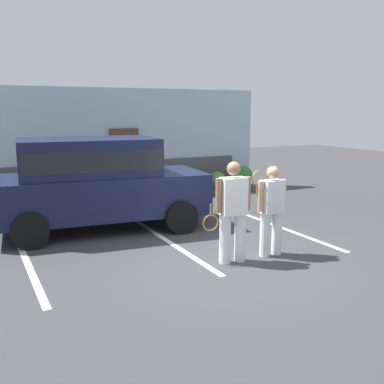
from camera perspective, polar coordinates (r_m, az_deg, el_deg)
name	(u,v)px	position (r m, az deg, el deg)	size (l,w,h in m)	color
ground_plane	(228,259)	(8.25, 4.61, -8.48)	(40.00, 40.00, 0.00)	#38383A
parking_stripe_0	(27,262)	(8.61, -20.19, -8.26)	(0.12, 4.40, 0.01)	silver
parking_stripe_1	(168,241)	(9.28, -3.00, -6.26)	(0.12, 4.40, 0.01)	silver
parking_stripe_2	(277,226)	(10.65, 10.71, -4.25)	(0.12, 4.40, 0.01)	silver
house_frontage	(114,146)	(14.06, -9.83, 5.73)	(9.80, 0.40, 3.31)	silver
parked_suv	(96,179)	(10.16, -12.10, 1.57)	(4.76, 2.52, 2.05)	#141938
tennis_player_man	(233,211)	(7.87, 5.18, -2.41)	(0.91, 0.32, 1.79)	white
tennis_player_woman	(271,209)	(8.35, 10.02, -2.16)	(0.76, 0.27, 1.66)	white
potted_plant_by_porch	(217,181)	(14.52, 3.23, 1.38)	(0.53, 0.53, 0.70)	brown
potted_plant_secondary	(243,177)	(15.20, 6.52, 1.95)	(0.61, 0.61, 0.81)	#9E5638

